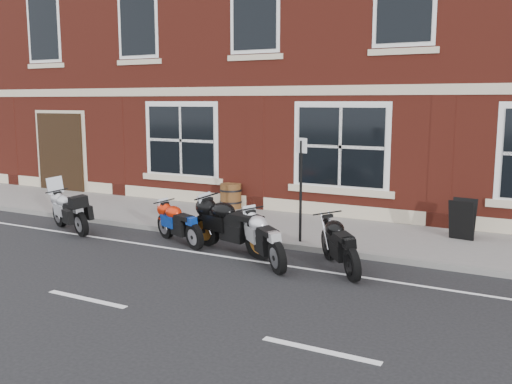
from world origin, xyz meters
TOP-DOWN VIEW (x-y plane):
  - ground at (0.00, 0.00)m, footprint 80.00×80.00m
  - sidewalk at (0.00, 3.00)m, footprint 30.00×3.00m
  - kerb at (0.00, 1.42)m, footprint 30.00×0.16m
  - pub_building at (0.00, 10.50)m, footprint 24.00×12.00m
  - moto_touring_silver at (-3.91, 0.42)m, footprint 1.85×0.86m
  - moto_sport_red at (-0.84, 0.68)m, footprint 1.73×0.87m
  - moto_sport_black at (0.55, 0.62)m, footprint 2.28×0.74m
  - moto_sport_silver at (1.55, 0.18)m, footprint 1.60×1.46m
  - moto_naked_black at (3.00, 0.50)m, footprint 1.34×1.67m
  - a_board_sign at (4.70, 3.56)m, footprint 0.57×0.42m
  - barrel_planter at (-1.67, 4.30)m, footprint 0.63×0.63m
  - parking_sign at (1.65, 1.67)m, footprint 0.30×0.13m

SIDE VIEW (x-z plane):
  - ground at x=0.00m, z-range 0.00..0.00m
  - sidewalk at x=0.00m, z-range 0.00..0.12m
  - kerb at x=0.00m, z-range 0.00..0.12m
  - barrel_planter at x=-1.67m, z-range 0.12..0.82m
  - moto_sport_red at x=-0.84m, z-range 0.06..0.89m
  - moto_touring_silver at x=-3.91m, z-range -0.12..1.16m
  - moto_naked_black at x=3.00m, z-range 0.07..0.97m
  - moto_sport_silver at x=1.55m, z-range 0.07..0.99m
  - a_board_sign at x=4.70m, z-range 0.12..1.01m
  - moto_sport_black at x=0.55m, z-range 0.08..1.12m
  - parking_sign at x=1.65m, z-range 0.29..2.54m
  - pub_building at x=0.00m, z-range 0.00..12.00m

